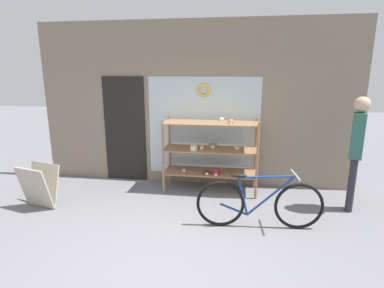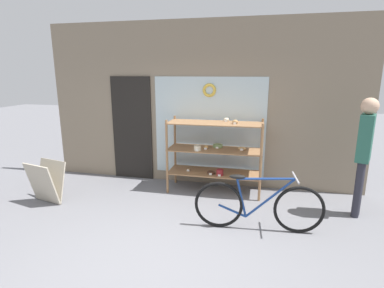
{
  "view_description": "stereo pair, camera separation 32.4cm",
  "coord_description": "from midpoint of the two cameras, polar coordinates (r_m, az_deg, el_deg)",
  "views": [
    {
      "loc": [
        0.82,
        -3.01,
        2.17
      ],
      "look_at": [
        0.19,
        1.25,
        1.14
      ],
      "focal_mm": 28.0,
      "sensor_mm": 36.0,
      "label": 1
    },
    {
      "loc": [
        1.14,
        -2.95,
        2.17
      ],
      "look_at": [
        0.19,
        1.25,
        1.14
      ],
      "focal_mm": 28.0,
      "sensor_mm": 36.0,
      "label": 2
    }
  ],
  "objects": [
    {
      "name": "sandwich_board",
      "position": [
        5.62,
        -24.52,
        -6.63
      ],
      "size": [
        0.67,
        0.51,
        0.7
      ],
      "rotation": [
        0.0,
        0.0,
        -0.24
      ],
      "color": "#B2A893",
      "rests_on": "ground_plane"
    },
    {
      "name": "bicycle",
      "position": [
        4.38,
        14.52,
        -11.32
      ],
      "size": [
        1.79,
        0.46,
        0.82
      ],
      "rotation": [
        0.0,
        0.0,
        0.08
      ],
      "color": "black",
      "rests_on": "ground_plane"
    },
    {
      "name": "storefront_facade",
      "position": [
        5.82,
        2.68,
        7.13
      ],
      "size": [
        6.16,
        0.13,
        3.13
      ],
      "color": "gray",
      "rests_on": "ground_plane"
    },
    {
      "name": "ground_plane",
      "position": [
        3.82,
        -4.8,
        -21.31
      ],
      "size": [
        30.0,
        30.0,
        0.0
      ],
      "primitive_type": "plane",
      "color": "slate"
    },
    {
      "name": "display_case",
      "position": [
        5.48,
        6.09,
        -1.2
      ],
      "size": [
        1.7,
        0.58,
        1.38
      ],
      "color": "#8E6642",
      "rests_on": "ground_plane"
    },
    {
      "name": "pedestrian",
      "position": [
        5.18,
        31.55,
        -0.56
      ],
      "size": [
        0.29,
        0.36,
        1.83
      ],
      "rotation": [
        0.0,
        0.0,
        -1.96
      ],
      "color": "#282833",
      "rests_on": "ground_plane"
    }
  ]
}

